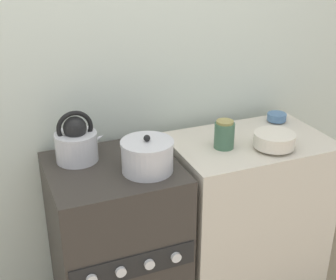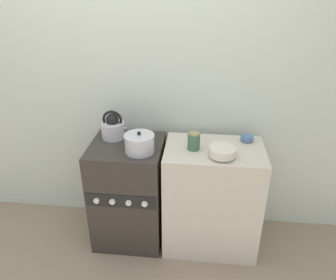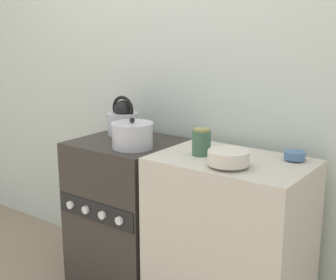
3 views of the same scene
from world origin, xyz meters
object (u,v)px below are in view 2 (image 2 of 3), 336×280
object	(u,v)px
enamel_bowl	(222,152)
kettle	(113,128)
stove	(129,192)
storage_jar	(194,141)
small_ceramic_bowl	(247,138)
cooking_pot	(139,143)

from	to	relation	value
enamel_bowl	kettle	bearing A→B (deg)	163.50
stove	enamel_bowl	size ratio (longest dim) A/B	4.72
enamel_bowl	storage_jar	size ratio (longest dim) A/B	1.42
small_ceramic_bowl	stove	bearing A→B (deg)	-171.47
cooking_pot	small_ceramic_bowl	xyz separation A→B (m)	(0.80, 0.23, -0.03)
cooking_pot	enamel_bowl	bearing A→B (deg)	-3.94
cooking_pot	kettle	bearing A→B (deg)	139.95
enamel_bowl	storage_jar	bearing A→B (deg)	154.41
kettle	small_ceramic_bowl	world-z (taller)	kettle
stove	cooking_pot	world-z (taller)	cooking_pot
kettle	storage_jar	distance (m)	0.66
small_ceramic_bowl	storage_jar	bearing A→B (deg)	-156.62
cooking_pot	storage_jar	size ratio (longest dim) A/B	1.68
cooking_pot	enamel_bowl	world-z (taller)	cooking_pot
enamel_bowl	storage_jar	world-z (taller)	storage_jar
enamel_bowl	stove	bearing A→B (deg)	169.45
cooking_pot	small_ceramic_bowl	distance (m)	0.83
small_ceramic_bowl	kettle	bearing A→B (deg)	-178.78
kettle	enamel_bowl	bearing A→B (deg)	-16.50
stove	kettle	bearing A→B (deg)	136.80
cooking_pot	storage_jar	xyz separation A→B (m)	(0.39, 0.06, 0.01)
kettle	cooking_pot	xyz separation A→B (m)	(0.25, -0.21, -0.02)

